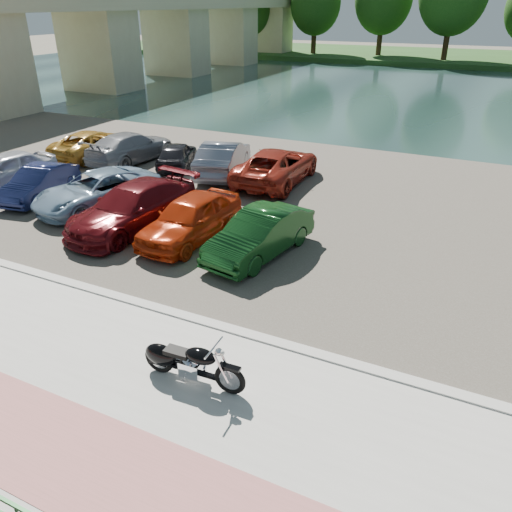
{
  "coord_description": "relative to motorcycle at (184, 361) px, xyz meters",
  "views": [
    {
      "loc": [
        4.94,
        -6.63,
        7.12
      ],
      "look_at": [
        -0.19,
        4.0,
        1.1
      ],
      "focal_mm": 35.0,
      "sensor_mm": 36.0,
      "label": 1
    }
  ],
  "objects": [
    {
      "name": "promenade",
      "position": [
        -0.09,
        -1.03,
        -0.51
      ],
      "size": [
        60.0,
        6.0,
        0.1
      ],
      "primitive_type": "cube",
      "color": "#B2AFA8",
      "rests_on": "ground"
    },
    {
      "name": "far_bank",
      "position": [
        -0.09,
        71.97,
        -0.26
      ],
      "size": [
        120.0,
        24.0,
        0.6
      ],
      "primitive_type": "cube",
      "color": "#1E4017",
      "rests_on": "ground"
    },
    {
      "name": "car_4",
      "position": [
        -3.69,
        6.08,
        0.22
      ],
      "size": [
        1.99,
        4.46,
        1.49
      ],
      "primitive_type": "imported",
      "rotation": [
        0.0,
        0.0,
        -0.05
      ],
      "color": "#B12B0B",
      "rests_on": "parking_lot"
    },
    {
      "name": "car_8",
      "position": [
        -8.65,
        12.68,
        0.09
      ],
      "size": [
        2.65,
        3.88,
        1.23
      ],
      "primitive_type": "imported",
      "rotation": [
        0.0,
        0.0,
        3.51
      ],
      "color": "black",
      "rests_on": "parking_lot"
    },
    {
      "name": "car_9",
      "position": [
        -6.14,
        12.69,
        0.25
      ],
      "size": [
        2.77,
        4.92,
        1.53
      ],
      "primitive_type": "imported",
      "rotation": [
        0.0,
        0.0,
        3.4
      ],
      "color": "slate",
      "rests_on": "parking_lot"
    },
    {
      "name": "ground",
      "position": [
        -0.09,
        -0.03,
        -0.56
      ],
      "size": [
        200.0,
        200.0,
        0.0
      ],
      "primitive_type": "plane",
      "color": "#595447",
      "rests_on": "ground"
    },
    {
      "name": "bridge",
      "position": [
        -28.09,
        40.99,
        4.96
      ],
      "size": [
        7.0,
        56.0,
        8.55
      ],
      "color": "tan",
      "rests_on": "ground"
    },
    {
      "name": "motorcycle",
      "position": [
        0.0,
        0.0,
        0.0
      ],
      "size": [
        2.33,
        0.75,
        1.05
      ],
      "rotation": [
        0.0,
        0.0,
        0.05
      ],
      "color": "black",
      "rests_on": "promenade"
    },
    {
      "name": "kerb",
      "position": [
        -0.09,
        1.97,
        -0.49
      ],
      "size": [
        60.0,
        0.3,
        0.14
      ],
      "primitive_type": "cube",
      "color": "#B2AFA8",
      "rests_on": "ground"
    },
    {
      "name": "car_1",
      "position": [
        -11.25,
        6.75,
        0.11
      ],
      "size": [
        2.03,
        4.02,
        1.27
      ],
      "primitive_type": "imported",
      "rotation": [
        0.0,
        0.0,
        0.19
      ],
      "color": "#161D47",
      "rests_on": "parking_lot"
    },
    {
      "name": "parking_lot",
      "position": [
        -0.09,
        10.97,
        -0.54
      ],
      "size": [
        60.0,
        18.0,
        0.04
      ],
      "primitive_type": "cube",
      "color": "#48423A",
      "rests_on": "ground"
    },
    {
      "name": "car_6",
      "position": [
        -13.6,
        12.46,
        0.13
      ],
      "size": [
        2.2,
        4.72,
        1.31
      ],
      "primitive_type": "imported",
      "rotation": [
        0.0,
        0.0,
        3.14
      ],
      "color": "#BA852A",
      "rests_on": "parking_lot"
    },
    {
      "name": "car_2",
      "position": [
        -8.45,
        6.96,
        0.16
      ],
      "size": [
        3.5,
        5.35,
        1.37
      ],
      "primitive_type": "imported",
      "rotation": [
        0.0,
        0.0,
        -0.27
      ],
      "color": "#7895AF",
      "rests_on": "parking_lot"
    },
    {
      "name": "car_7",
      "position": [
        -11.26,
        12.55,
        0.2
      ],
      "size": [
        2.46,
        5.15,
        1.45
      ],
      "primitive_type": "imported",
      "rotation": [
        0.0,
        0.0,
        3.05
      ],
      "color": "gray",
      "rests_on": "parking_lot"
    },
    {
      "name": "car_5",
      "position": [
        -1.12,
        5.99,
        0.17
      ],
      "size": [
        2.19,
        4.42,
        1.39
      ],
      "primitive_type": "imported",
      "rotation": [
        0.0,
        0.0,
        -0.18
      ],
      "color": "#0F3714",
      "rests_on": "parking_lot"
    },
    {
      "name": "pink_path",
      "position": [
        -0.09,
        -2.53,
        -0.46
      ],
      "size": [
        60.0,
        2.0,
        0.01
      ],
      "primitive_type": "cube",
      "color": "#A4615C",
      "rests_on": "promenade"
    },
    {
      "name": "car_0",
      "position": [
        -13.47,
        6.94,
        0.24
      ],
      "size": [
        2.46,
        4.71,
        1.53
      ],
      "primitive_type": "imported",
      "rotation": [
        0.0,
        0.0,
        -0.15
      ],
      "color": "#B9BCC6",
      "rests_on": "parking_lot"
    },
    {
      "name": "river",
      "position": [
        -0.09,
        39.97,
        -0.56
      ],
      "size": [
        120.0,
        40.0,
        0.0
      ],
      "primitive_type": "cube",
      "color": "#1A2F2D",
      "rests_on": "ground"
    },
    {
      "name": "car_3",
      "position": [
        -5.96,
        5.98,
        0.24
      ],
      "size": [
        2.78,
        5.49,
        1.53
      ],
      "primitive_type": "imported",
      "rotation": [
        0.0,
        0.0,
        -0.13
      ],
      "color": "#520B10",
      "rests_on": "parking_lot"
    },
    {
      "name": "car_10",
      "position": [
        -3.51,
        12.73,
        0.22
      ],
      "size": [
        2.6,
        5.39,
        1.48
      ],
      "primitive_type": "imported",
      "rotation": [
        0.0,
        0.0,
        3.17
      ],
      "color": "maroon",
      "rests_on": "parking_lot"
    }
  ]
}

